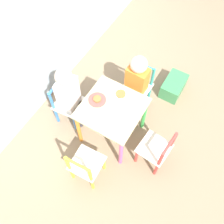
{
  "coord_description": "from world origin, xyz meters",
  "views": [
    {
      "loc": [
        -1.01,
        -0.6,
        2.42
      ],
      "look_at": [
        0.0,
        0.0,
        0.42
      ],
      "focal_mm": 42.0,
      "sensor_mm": 36.0,
      "label": 1
    }
  ],
  "objects_px": {
    "chair_red": "(156,150)",
    "child_back": "(69,94)",
    "kids_table": "(112,113)",
    "plate_back": "(97,100)",
    "storage_bin": "(174,86)",
    "chair_blue": "(67,103)",
    "child_right": "(136,80)",
    "chair_teal": "(138,86)",
    "chair_yellow": "(86,166)",
    "plate_right": "(121,95)"
  },
  "relations": [
    {
      "from": "chair_red",
      "to": "kids_table",
      "type": "bearing_deg",
      "value": -90.0
    },
    {
      "from": "chair_red",
      "to": "chair_yellow",
      "type": "bearing_deg",
      "value": -40.91
    },
    {
      "from": "kids_table",
      "to": "plate_back",
      "type": "distance_m",
      "value": 0.18
    },
    {
      "from": "chair_teal",
      "to": "plate_right",
      "type": "xyz_separation_m",
      "value": [
        -0.34,
        0.02,
        0.26
      ]
    },
    {
      "from": "chair_red",
      "to": "child_back",
      "type": "xyz_separation_m",
      "value": [
        0.0,
        0.91,
        0.21
      ]
    },
    {
      "from": "chair_red",
      "to": "child_right",
      "type": "distance_m",
      "value": 0.69
    },
    {
      "from": "chair_blue",
      "to": "chair_teal",
      "type": "distance_m",
      "value": 0.74
    },
    {
      "from": "chair_red",
      "to": "child_back",
      "type": "distance_m",
      "value": 0.93
    },
    {
      "from": "chair_yellow",
      "to": "plate_back",
      "type": "height_order",
      "value": "plate_back"
    },
    {
      "from": "chair_teal",
      "to": "chair_yellow",
      "type": "bearing_deg",
      "value": -87.43
    },
    {
      "from": "chair_red",
      "to": "child_right",
      "type": "height_order",
      "value": "child_right"
    },
    {
      "from": "chair_teal",
      "to": "child_right",
      "type": "bearing_deg",
      "value": -90.0
    },
    {
      "from": "chair_red",
      "to": "plate_right",
      "type": "bearing_deg",
      "value": -106.59
    },
    {
      "from": "plate_right",
      "to": "storage_bin",
      "type": "bearing_deg",
      "value": -25.79
    },
    {
      "from": "kids_table",
      "to": "chair_yellow",
      "type": "xyz_separation_m",
      "value": [
        -0.49,
        -0.02,
        -0.17
      ]
    },
    {
      "from": "chair_red",
      "to": "storage_bin",
      "type": "xyz_separation_m",
      "value": [
        0.84,
        0.17,
        -0.16
      ]
    },
    {
      "from": "kids_table",
      "to": "plate_back",
      "type": "bearing_deg",
      "value": 90.0
    },
    {
      "from": "plate_right",
      "to": "chair_red",
      "type": "bearing_deg",
      "value": -111.88
    },
    {
      "from": "child_right",
      "to": "plate_right",
      "type": "relative_size",
      "value": 3.65
    },
    {
      "from": "chair_teal",
      "to": "storage_bin",
      "type": "bearing_deg",
      "value": 48.8
    },
    {
      "from": "chair_teal",
      "to": "child_back",
      "type": "bearing_deg",
      "value": -127.74
    },
    {
      "from": "child_back",
      "to": "child_right",
      "type": "relative_size",
      "value": 1.08
    },
    {
      "from": "kids_table",
      "to": "plate_back",
      "type": "xyz_separation_m",
      "value": [
        0.0,
        0.15,
        0.1
      ]
    },
    {
      "from": "chair_teal",
      "to": "plate_back",
      "type": "height_order",
      "value": "plate_back"
    },
    {
      "from": "kids_table",
      "to": "chair_red",
      "type": "distance_m",
      "value": 0.52
    },
    {
      "from": "kids_table",
      "to": "chair_yellow",
      "type": "bearing_deg",
      "value": -177.11
    },
    {
      "from": "child_back",
      "to": "child_right",
      "type": "distance_m",
      "value": 0.65
    },
    {
      "from": "child_back",
      "to": "storage_bin",
      "type": "distance_m",
      "value": 1.18
    },
    {
      "from": "chair_blue",
      "to": "child_right",
      "type": "bearing_deg",
      "value": -52.34
    },
    {
      "from": "chair_yellow",
      "to": "chair_blue",
      "type": "bearing_deg",
      "value": -43.54
    },
    {
      "from": "kids_table",
      "to": "child_back",
      "type": "xyz_separation_m",
      "value": [
        -0.04,
        0.43,
        0.04
      ]
    },
    {
      "from": "kids_table",
      "to": "chair_yellow",
      "type": "distance_m",
      "value": 0.52
    },
    {
      "from": "chair_blue",
      "to": "child_back",
      "type": "xyz_separation_m",
      "value": [
        0.01,
        -0.06,
        0.21
      ]
    },
    {
      "from": "chair_blue",
      "to": "chair_teal",
      "type": "xyz_separation_m",
      "value": [
        0.54,
        -0.5,
        0.0
      ]
    },
    {
      "from": "chair_teal",
      "to": "plate_right",
      "type": "relative_size",
      "value": 2.6
    },
    {
      "from": "chair_yellow",
      "to": "chair_red",
      "type": "height_order",
      "value": "same"
    },
    {
      "from": "child_back",
      "to": "plate_back",
      "type": "bearing_deg",
      "value": -86.88
    },
    {
      "from": "chair_red",
      "to": "plate_back",
      "type": "height_order",
      "value": "plate_back"
    },
    {
      "from": "kids_table",
      "to": "plate_right",
      "type": "bearing_deg",
      "value": 0.0
    },
    {
      "from": "chair_blue",
      "to": "plate_right",
      "type": "relative_size",
      "value": 2.6
    },
    {
      "from": "chair_blue",
      "to": "chair_yellow",
      "type": "xyz_separation_m",
      "value": [
        -0.44,
        -0.51,
        0.0
      ]
    },
    {
      "from": "storage_bin",
      "to": "child_right",
      "type": "bearing_deg",
      "value": 141.41
    },
    {
      "from": "chair_blue",
      "to": "child_right",
      "type": "distance_m",
      "value": 0.71
    },
    {
      "from": "plate_back",
      "to": "storage_bin",
      "type": "xyz_separation_m",
      "value": [
        0.8,
        -0.46,
        -0.42
      ]
    },
    {
      "from": "child_back",
      "to": "plate_back",
      "type": "relative_size",
      "value": 4.86
    },
    {
      "from": "chair_yellow",
      "to": "chair_red",
      "type": "bearing_deg",
      "value": -139.09
    },
    {
      "from": "chair_blue",
      "to": "chair_red",
      "type": "xyz_separation_m",
      "value": [
        0.0,
        -0.97,
        0.0
      ]
    },
    {
      "from": "chair_red",
      "to": "child_right",
      "type": "xyz_separation_m",
      "value": [
        0.47,
        0.47,
        0.18
      ]
    },
    {
      "from": "chair_blue",
      "to": "child_right",
      "type": "xyz_separation_m",
      "value": [
        0.48,
        -0.5,
        0.18
      ]
    },
    {
      "from": "kids_table",
      "to": "chair_yellow",
      "type": "relative_size",
      "value": 1.03
    }
  ]
}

